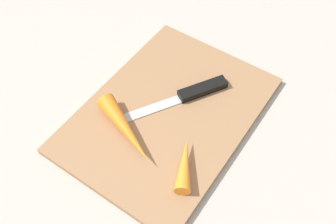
{
  "coord_description": "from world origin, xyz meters",
  "views": [
    {
      "loc": [
        0.32,
        0.22,
        0.55
      ],
      "look_at": [
        0.0,
        0.0,
        0.01
      ],
      "focal_mm": 41.62,
      "sensor_mm": 36.0,
      "label": 1
    }
  ],
  "objects_px": {
    "knife": "(196,92)",
    "carrot_long": "(126,130)",
    "cutting_board": "(168,114)",
    "carrot_short": "(185,164)"
  },
  "relations": [
    {
      "from": "cutting_board",
      "to": "knife",
      "type": "distance_m",
      "value": 0.06
    },
    {
      "from": "cutting_board",
      "to": "carrot_short",
      "type": "bearing_deg",
      "value": 47.74
    },
    {
      "from": "cutting_board",
      "to": "knife",
      "type": "height_order",
      "value": "knife"
    },
    {
      "from": "cutting_board",
      "to": "carrot_long",
      "type": "height_order",
      "value": "carrot_long"
    },
    {
      "from": "knife",
      "to": "cutting_board",
      "type": "bearing_deg",
      "value": 15.15
    },
    {
      "from": "cutting_board",
      "to": "knife",
      "type": "relative_size",
      "value": 1.99
    },
    {
      "from": "knife",
      "to": "carrot_short",
      "type": "height_order",
      "value": "carrot_short"
    },
    {
      "from": "knife",
      "to": "carrot_long",
      "type": "distance_m",
      "value": 0.15
    },
    {
      "from": "carrot_short",
      "to": "knife",
      "type": "bearing_deg",
      "value": -2.96
    },
    {
      "from": "knife",
      "to": "carrot_short",
      "type": "xyz_separation_m",
      "value": [
        0.14,
        0.06,
        0.01
      ]
    }
  ]
}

